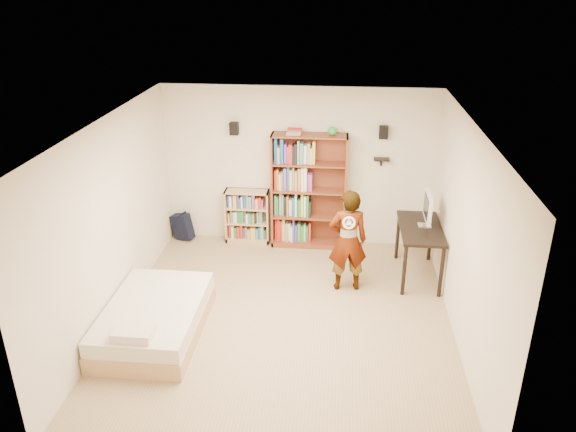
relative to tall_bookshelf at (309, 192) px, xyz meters
name	(u,v)px	position (x,y,z in m)	size (l,w,h in m)	color
ground	(284,320)	(-0.18, -2.32, -0.98)	(4.50, 5.00, 0.01)	tan
room_shell	(283,200)	(-0.18, -2.32, 0.79)	(4.52, 5.02, 2.71)	silver
crown_molding	(283,127)	(-0.18, -2.32, 1.69)	(4.50, 5.00, 0.06)	silver
speaker_left	(234,129)	(-1.23, 0.08, 1.02)	(0.14, 0.12, 0.20)	black
speaker_right	(384,132)	(1.17, 0.08, 1.02)	(0.14, 0.12, 0.20)	black
wall_shelf	(382,159)	(1.17, 0.09, 0.57)	(0.25, 0.16, 0.03)	black
tall_bookshelf	(309,192)	(0.00, 0.00, 0.00)	(1.23, 0.36, 1.95)	maroon
low_bookshelf	(248,216)	(-1.05, 0.04, -0.51)	(0.75, 0.28, 0.94)	tan
computer_desk	(418,252)	(1.74, -0.93, -0.56)	(0.61, 1.23, 0.84)	black
imac	(426,210)	(1.80, -0.89, 0.12)	(0.10, 0.52, 0.52)	silver
daybed	(154,315)	(-1.82, -2.77, -0.71)	(1.19, 1.84, 0.54)	white
person	(348,241)	(0.65, -1.39, -0.20)	(0.57, 0.37, 1.56)	black
wii_wheel	(349,223)	(0.65, -1.68, 0.22)	(0.18, 0.18, 0.03)	silver
navy_bag	(183,226)	(-2.21, 0.02, -0.74)	(0.35, 0.23, 0.48)	black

